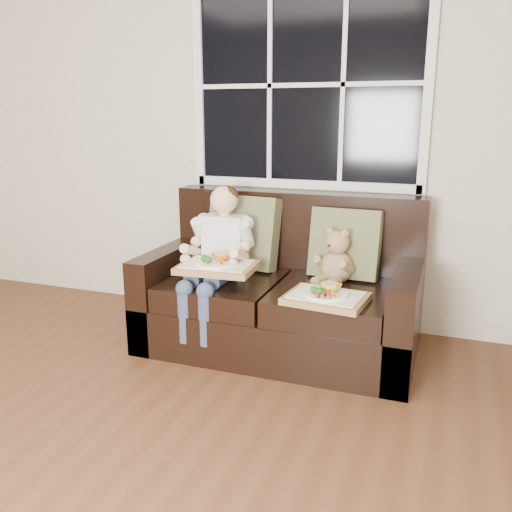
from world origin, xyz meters
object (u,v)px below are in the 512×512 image
at_px(loveseat, 283,298).
at_px(tray_left, 217,265).
at_px(child, 219,247).
at_px(tray_right, 326,296).
at_px(teddy_bear, 337,260).

xyz_separation_m(loveseat, tray_left, (-0.33, -0.29, 0.27)).
height_order(child, tray_right, child).
height_order(loveseat, tray_left, loveseat).
bearing_deg(child, tray_right, -17.47).
relative_size(loveseat, teddy_bear, 4.79).
relative_size(loveseat, child, 1.92).
relative_size(child, teddy_bear, 2.50).
height_order(child, tray_left, child).
bearing_deg(child, teddy_bear, 11.75).
bearing_deg(tray_right, loveseat, 141.53).
relative_size(child, tray_right, 1.88).
bearing_deg(teddy_bear, loveseat, -155.05).
xyz_separation_m(child, tray_right, (0.75, -0.24, -0.17)).
height_order(teddy_bear, tray_right, teddy_bear).
xyz_separation_m(child, teddy_bear, (0.73, 0.15, -0.06)).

